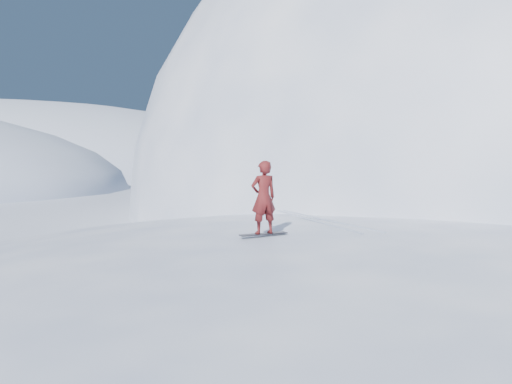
% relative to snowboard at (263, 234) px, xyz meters
% --- Properties ---
extents(ground, '(400.00, 400.00, 0.00)m').
position_rel_snowboard_xyz_m(ground, '(2.82, -2.42, -2.41)').
color(ground, white).
rests_on(ground, ground).
extents(near_ridge, '(36.00, 28.00, 4.80)m').
position_rel_snowboard_xyz_m(near_ridge, '(3.82, 0.58, -2.41)').
color(near_ridge, white).
rests_on(near_ridge, ground).
extents(summit_peak, '(60.00, 56.00, 56.00)m').
position_rel_snowboard_xyz_m(summit_peak, '(24.82, 23.58, -2.41)').
color(summit_peak, white).
rests_on(summit_peak, ground).
extents(peak_shoulder, '(28.00, 24.00, 18.00)m').
position_rel_snowboard_xyz_m(peak_shoulder, '(12.82, 17.58, -2.41)').
color(peak_shoulder, white).
rests_on(peak_shoulder, ground).
extents(far_ridge_c, '(140.00, 90.00, 36.00)m').
position_rel_snowboard_xyz_m(far_ridge_c, '(-37.18, 107.58, -2.41)').
color(far_ridge_c, white).
rests_on(far_ridge_c, ground).
extents(wind_bumps, '(16.00, 14.40, 1.00)m').
position_rel_snowboard_xyz_m(wind_bumps, '(2.26, -0.30, -2.41)').
color(wind_bumps, white).
rests_on(wind_bumps, ground).
extents(snowboard, '(1.40, 0.55, 0.02)m').
position_rel_snowboard_xyz_m(snowboard, '(0.00, 0.00, 0.00)').
color(snowboard, black).
rests_on(snowboard, near_ridge).
extents(snowboarder, '(0.82, 0.62, 2.01)m').
position_rel_snowboard_xyz_m(snowboarder, '(0.00, 0.00, 1.01)').
color(snowboarder, maroon).
rests_on(snowboarder, snowboard).
extents(board_tracks, '(1.66, 5.94, 0.04)m').
position_rel_snowboard_xyz_m(board_tracks, '(2.52, 2.49, 0.01)').
color(board_tracks, silver).
rests_on(board_tracks, ground).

